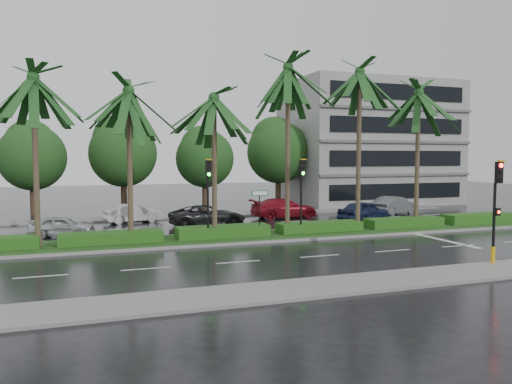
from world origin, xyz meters
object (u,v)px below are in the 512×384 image
object	(u,v)px
car_silver	(62,226)
car_grey	(394,205)
signal_near	(496,207)
car_blue	(364,211)
street_sign	(260,202)
car_darkgrey	(208,216)
car_white	(133,213)
car_red	(284,208)
signal_median_left	(208,187)

from	to	relation	value
car_silver	car_grey	distance (m)	25.01
signal_near	car_blue	world-z (taller)	signal_near
signal_near	car_blue	distance (m)	14.82
street_sign	car_darkgrey	xyz separation A→B (m)	(-1.50, 6.05, -1.42)
car_silver	car_white	distance (m)	6.81
signal_near	car_blue	size ratio (longest dim) A/B	0.99
signal_near	car_silver	xyz separation A→B (m)	(-17.50, 14.36, -1.89)
car_darkgrey	car_grey	bearing A→B (deg)	-86.55
car_blue	car_grey	distance (m)	5.66
car_white	car_blue	distance (m)	16.37
street_sign	car_blue	bearing A→B (deg)	25.69
car_darkgrey	car_grey	world-z (taller)	car_grey
car_silver	car_white	world-z (taller)	car_white
signal_near	car_red	xyz separation A→B (m)	(-1.91, 18.45, -1.76)
signal_median_left	car_darkgrey	size ratio (longest dim) A/B	0.86
signal_median_left	street_sign	distance (m)	3.13
car_darkgrey	car_red	bearing A→B (deg)	-71.66
car_silver	car_grey	size ratio (longest dim) A/B	0.81
car_white	car_silver	bearing A→B (deg)	125.94
car_silver	car_white	size ratio (longest dim) A/B	0.91
signal_median_left	car_white	xyz separation A→B (m)	(-3.00, 9.79, -2.34)
signal_near	car_darkgrey	xyz separation A→B (m)	(-8.50, 15.92, -1.80)
signal_median_left	street_sign	world-z (taller)	signal_median_left
car_white	car_blue	world-z (taller)	car_blue
car_silver	car_white	xyz separation A→B (m)	(4.50, 5.12, 0.04)
signal_median_left	car_white	world-z (taller)	signal_median_left
car_blue	car_grey	xyz separation A→B (m)	(4.70, 3.14, -0.01)
signal_near	street_sign	size ratio (longest dim) A/B	1.68
street_sign	car_darkgrey	bearing A→B (deg)	103.93
car_red	car_blue	size ratio (longest dim) A/B	1.17
car_white	car_darkgrey	xyz separation A→B (m)	(4.50, -3.56, 0.05)
car_red	street_sign	bearing A→B (deg)	149.29
signal_near	car_red	distance (m)	18.64
signal_near	car_silver	size ratio (longest dim) A/B	1.20
street_sign	car_white	xyz separation A→B (m)	(-6.00, 9.60, -1.47)
street_sign	car_blue	size ratio (longest dim) A/B	0.59
car_silver	signal_median_left	bearing A→B (deg)	-110.52
signal_near	car_red	size ratio (longest dim) A/B	0.85
street_sign	car_grey	size ratio (longest dim) A/B	0.58
street_sign	car_silver	xyz separation A→B (m)	(-10.50, 4.49, -1.51)
signal_median_left	car_darkgrey	distance (m)	6.80
car_silver	car_blue	distance (m)	20.09
car_darkgrey	car_blue	bearing A→B (deg)	-100.09
car_blue	car_grey	size ratio (longest dim) A/B	0.98
car_red	car_darkgrey	bearing A→B (deg)	111.01
car_white	street_sign	bearing A→B (deg)	-160.74
signal_near	car_red	world-z (taller)	signal_near
car_red	car_grey	xyz separation A→B (m)	(9.20, -0.83, -0.01)
car_silver	car_blue	bearing A→B (deg)	-78.26
street_sign	car_grey	xyz separation A→B (m)	(14.29, 7.75, -1.39)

